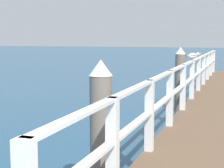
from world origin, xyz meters
TOP-DOWN VIEW (x-y plane):
  - pier_railing at (-1.11, 9.20)m, footprint 0.12×16.92m
  - dock_piling_near at (-1.49, 3.13)m, footprint 0.29×0.29m
  - dock_piling_far at (-1.49, 9.50)m, footprint 0.29×0.29m
  - seagull_foreground at (-1.10, 9.20)m, footprint 0.38×0.36m

SIDE VIEW (x-z plane):
  - dock_piling_near at x=-1.49m, z-range 0.01..1.86m
  - dock_piling_far at x=-1.49m, z-range 0.01..1.86m
  - pier_railing at x=-1.11m, z-range 0.55..1.62m
  - seagull_foreground at x=-1.10m, z-range 1.52..1.74m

